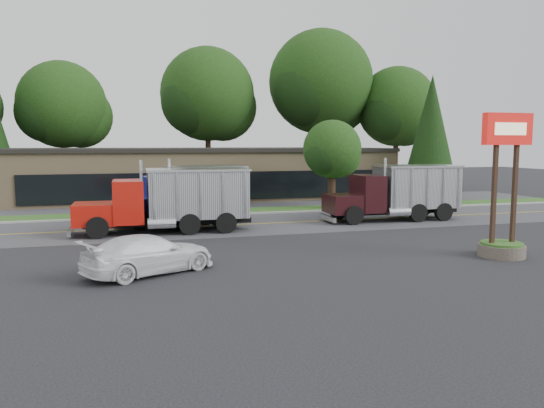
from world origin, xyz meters
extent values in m
plane|color=#2F2F34|center=(0.00, 0.00, 0.00)|extent=(140.00, 140.00, 0.00)
cube|color=#515156|center=(0.00, 9.00, 0.00)|extent=(60.00, 8.00, 0.02)
cube|color=gold|center=(0.00, 9.00, 0.00)|extent=(60.00, 0.12, 0.01)
cube|color=#9E9E99|center=(0.00, 13.20, 0.00)|extent=(60.00, 0.30, 0.12)
cube|color=#22521C|center=(0.00, 15.00, 0.00)|extent=(60.00, 3.40, 0.03)
cube|color=#515156|center=(0.00, 20.00, 0.00)|extent=(60.00, 7.00, 0.02)
cube|color=tan|center=(2.00, 26.00, 2.00)|extent=(32.00, 12.00, 4.00)
cylinder|color=#6B6054|center=(10.50, -2.50, 0.25)|extent=(1.90, 1.90, 0.50)
cylinder|color=#22521C|center=(10.50, -2.50, 0.55)|extent=(1.70, 1.70, 0.10)
cube|color=#332116|center=(10.00, -2.50, 2.60)|extent=(0.16, 0.16, 5.00)
cube|color=#332116|center=(11.00, -2.50, 2.60)|extent=(0.16, 0.16, 5.00)
cube|color=red|center=(10.50, -2.50, 5.30)|extent=(2.20, 0.35, 1.30)
cube|color=beige|center=(10.50, -2.69, 5.30)|extent=(1.50, 0.04, 0.50)
cube|color=beige|center=(10.50, -2.31, 5.30)|extent=(1.50, 0.04, 0.50)
cylinder|color=#382619|center=(-10.00, 34.00, 2.26)|extent=(0.56, 0.56, 4.52)
sphere|color=black|center=(-10.00, 34.00, 8.39)|extent=(8.27, 8.27, 8.27)
sphere|color=black|center=(-8.45, 35.03, 7.36)|extent=(6.20, 6.20, 6.20)
sphere|color=black|center=(-11.29, 33.23, 7.62)|extent=(5.68, 5.68, 5.68)
cylinder|color=#382619|center=(4.00, 34.00, 2.62)|extent=(0.56, 0.56, 5.24)
sphere|color=black|center=(4.00, 34.00, 9.72)|extent=(9.57, 9.57, 9.57)
sphere|color=black|center=(5.80, 35.20, 8.53)|extent=(7.18, 7.18, 7.18)
sphere|color=black|center=(2.50, 33.10, 8.83)|extent=(6.58, 6.58, 6.58)
cylinder|color=#382619|center=(16.00, 33.00, 3.02)|extent=(0.56, 0.56, 6.03)
sphere|color=black|center=(16.00, 33.00, 11.21)|extent=(11.03, 11.03, 11.03)
sphere|color=black|center=(18.07, 34.38, 9.83)|extent=(8.28, 8.28, 8.28)
sphere|color=black|center=(14.28, 31.97, 10.17)|extent=(7.59, 7.59, 7.59)
cylinder|color=#382619|center=(24.00, 31.00, 2.33)|extent=(0.56, 0.56, 4.66)
sphere|color=black|center=(24.00, 31.00, 8.65)|extent=(8.51, 8.51, 8.51)
sphere|color=black|center=(25.60, 32.06, 7.58)|extent=(6.38, 6.38, 6.38)
sphere|color=black|center=(22.67, 30.20, 7.85)|extent=(5.85, 5.85, 5.85)
cylinder|color=#382619|center=(20.00, 18.00, 0.50)|extent=(0.44, 0.44, 1.00)
cone|color=black|center=(20.00, 18.00, 5.67)|extent=(4.53, 4.53, 9.28)
cylinder|color=#382619|center=(10.00, 15.00, 1.16)|extent=(0.56, 0.56, 2.31)
sphere|color=black|center=(10.00, 15.00, 4.30)|extent=(4.23, 4.23, 4.23)
sphere|color=black|center=(10.79, 15.53, 3.77)|extent=(3.17, 3.17, 3.17)
sphere|color=black|center=(9.34, 14.60, 3.90)|extent=(2.91, 2.91, 2.91)
cube|color=black|center=(-2.35, 7.45, 0.57)|extent=(8.72, 1.13, 0.28)
cube|color=red|center=(-6.14, 7.50, 1.12)|extent=(2.12, 2.33, 1.10)
cube|color=red|center=(-4.43, 7.48, 1.72)|extent=(1.55, 2.42, 2.20)
cube|color=black|center=(-5.10, 7.49, 2.12)|extent=(0.09, 2.10, 0.90)
cube|color=silver|center=(-0.84, 7.42, 2.02)|extent=(5.24, 2.58, 2.50)
cube|color=silver|center=(-0.84, 7.42, 3.32)|extent=(5.39, 2.73, 0.12)
cylinder|color=black|center=(-5.93, 8.65, 0.57)|extent=(1.11, 0.37, 1.10)
cylinder|color=black|center=(-5.97, 6.35, 0.57)|extent=(1.11, 0.37, 1.10)
cylinder|color=black|center=(-0.44, 8.57, 0.57)|extent=(1.11, 0.37, 1.10)
cylinder|color=black|center=(-0.48, 6.27, 0.57)|extent=(1.11, 0.37, 1.10)
cube|color=black|center=(-1.16, 10.37, 0.57)|extent=(7.32, 2.23, 0.28)
cube|color=navy|center=(-4.27, 9.82, 1.12)|extent=(2.10, 2.56, 1.10)
cube|color=navy|center=(-2.87, 10.07, 1.72)|extent=(1.65, 2.58, 2.20)
cube|color=black|center=(-3.41, 9.97, 2.12)|extent=(0.42, 2.08, 0.90)
cube|color=silver|center=(0.08, 10.58, 2.02)|extent=(4.70, 3.21, 2.50)
cube|color=silver|center=(0.08, 10.58, 3.32)|extent=(4.87, 3.38, 0.12)
cylinder|color=black|center=(-4.31, 10.98, 0.57)|extent=(1.14, 0.53, 1.10)
cylinder|color=black|center=(-3.91, 8.72, 0.57)|extent=(1.14, 0.53, 1.10)
cylinder|color=black|center=(0.20, 11.77, 0.57)|extent=(1.14, 0.53, 1.10)
cylinder|color=black|center=(0.59, 9.50, 0.57)|extent=(1.14, 0.53, 1.10)
cube|color=black|center=(11.46, 8.20, 0.57)|extent=(8.02, 1.05, 0.28)
cube|color=black|center=(7.98, 8.22, 1.12)|extent=(1.93, 2.31, 1.10)
cube|color=black|center=(9.55, 8.21, 1.72)|extent=(1.41, 2.41, 2.20)
cube|color=black|center=(8.94, 8.21, 2.12)|extent=(0.07, 2.10, 0.90)
cube|color=silver|center=(12.86, 8.19, 2.02)|extent=(4.80, 2.53, 2.50)
cube|color=silver|center=(12.86, 8.19, 3.32)|extent=(4.96, 2.68, 0.12)
cylinder|color=black|center=(8.16, 9.37, 0.57)|extent=(1.10, 0.36, 1.10)
cylinder|color=black|center=(8.15, 7.07, 0.57)|extent=(1.10, 0.36, 1.10)
cylinder|color=black|center=(13.21, 9.33, 0.57)|extent=(1.10, 0.36, 1.10)
cylinder|color=black|center=(13.20, 7.03, 0.57)|extent=(1.10, 0.36, 1.10)
imported|color=white|center=(-3.86, -1.43, 0.71)|extent=(5.28, 3.97, 1.42)
camera|label=1|loc=(-4.74, -20.86, 4.72)|focal=35.00mm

